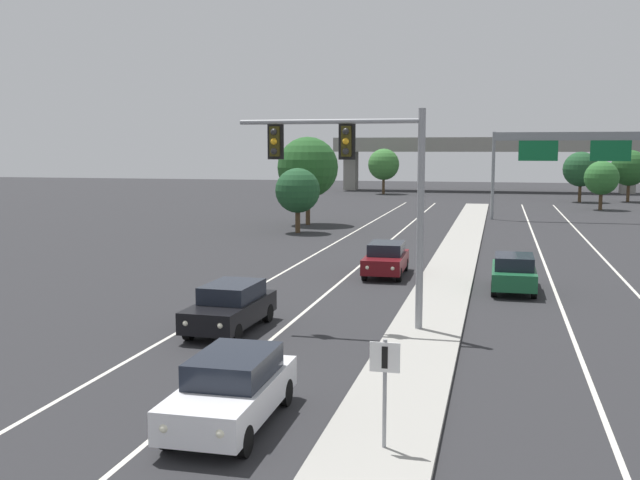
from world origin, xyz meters
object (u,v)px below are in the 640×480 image
Objects in this scene: car_oncoming_black at (231,306)px; overhead_signal_mast at (363,173)px; tree_far_left_b at (298,191)px; tree_far_right_a at (602,178)px; tree_far_right_b at (629,168)px; tree_far_left_c at (308,167)px; car_receding_green at (514,272)px; highway_sign_gantry at (574,148)px; car_oncoming_darkred at (386,259)px; tree_far_left_a at (384,164)px; median_sign_post at (385,378)px; tree_far_right_c at (581,169)px; car_oncoming_white at (232,389)px.

overhead_signal_mast is at bearing 15.24° from car_oncoming_black.
tree_far_left_b is 35.73m from tree_far_right_a.
car_oncoming_black is 0.76× the size of tree_far_right_b.
tree_far_left_c is at bearing -139.99° from tree_far_right_a.
tree_far_right_a is at bearing 78.64° from car_receding_green.
tree_far_right_a is (-4.55, -12.65, -0.70)m from tree_far_right_b.
tree_far_right_a is at bearing 75.15° from overhead_signal_mast.
highway_sign_gantry is 26.87m from tree_far_right_b.
overhead_signal_mast is 1.60× the size of car_oncoming_darkred.
tree_far_left_a is at bearing 98.26° from overhead_signal_mast.
car_receding_green is 0.34× the size of highway_sign_gantry.
overhead_signal_mast reaches higher than car_oncoming_darkred.
median_sign_post is 44.88m from tree_far_left_c.
highway_sign_gantry is at bearing -108.40° from tree_far_right_b.
car_oncoming_darkred is 0.96× the size of tree_far_left_b.
car_oncoming_darkred is at bearing 73.89° from car_oncoming_black.
tree_far_right_c is at bearing 82.74° from highway_sign_gantry.
car_oncoming_darkred is (0.39, 19.93, 0.00)m from car_oncoming_white.
overhead_signal_mast is at bearing -104.85° from tree_far_right_a.
overhead_signal_mast is 42.25m from highway_sign_gantry.
tree_far_left_a is at bearing 91.28° from tree_far_left_b.
tree_far_left_b is (-12.06, 37.21, 1.47)m from median_sign_post.
car_oncoming_black is at bearing -79.01° from tree_far_left_b.
tree_far_left_c is (-15.58, 24.77, 3.76)m from car_receding_green.
tree_far_left_a reaches higher than car_oncoming_white.
tree_far_right_b is 30.71m from tree_far_left_a.
tree_far_left_b is (-14.85, 19.06, 2.24)m from car_receding_green.
tree_far_right_b is at bearing 53.88° from tree_far_left_b.
car_oncoming_black is at bearing -109.10° from highway_sign_gantry.
tree_far_left_a is (-15.91, 66.35, 3.15)m from car_receding_green.
tree_far_right_b is (19.59, 55.60, 3.06)m from car_oncoming_darkred.
tree_far_left_b reaches higher than car_receding_green.
car_receding_green is at bearing 45.00° from car_oncoming_black.
car_oncoming_white is at bearing 167.23° from median_sign_post.
tree_far_right_a is (9.15, 45.53, 2.37)m from car_receding_green.
highway_sign_gantry is 39.74m from tree_far_left_a.
tree_far_left_c reaches higher than median_sign_post.
tree_far_right_a is at bearing -85.25° from tree_far_right_c.
tree_far_right_a is 32.32m from tree_far_left_c.
tree_far_left_c is 1.15× the size of tree_far_left_a.
tree_far_right_a reaches higher than car_oncoming_white.
car_oncoming_white is 0.78× the size of tree_far_right_c.
highway_sign_gantry is (5.25, 32.78, 5.34)m from car_receding_green.
highway_sign_gantry is at bearing 75.83° from overhead_signal_mast.
car_oncoming_black is at bearing -104.99° from tree_far_right_c.
median_sign_post is 39.14m from tree_far_left_b.
car_oncoming_black is 0.78× the size of tree_far_right_c.
tree_far_left_a reaches higher than car_receding_green.
tree_far_right_b is 13.46m from tree_far_right_a.
tree_far_left_c is (-20.83, -8.01, -1.58)m from highway_sign_gantry.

